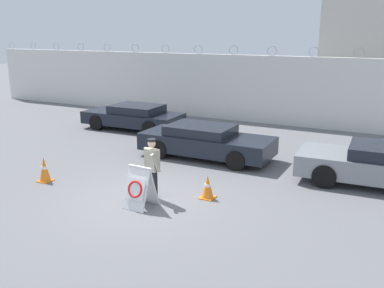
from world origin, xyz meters
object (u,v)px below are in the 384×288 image
barricade_sign (139,187)px  parked_car_rear_sedan (205,141)px  parked_car_far_side (383,165)px  traffic_cone_near (208,187)px  security_guard (152,166)px  traffic_cone_mid (44,169)px  parked_car_front_coupe (134,117)px

barricade_sign → parked_car_rear_sedan: (-0.40, 4.83, 0.07)m
parked_car_rear_sedan → parked_car_far_side: (5.86, -0.25, 0.02)m
traffic_cone_near → parked_car_far_side: (4.14, 3.23, 0.31)m
barricade_sign → parked_car_far_side: parked_car_far_side is taller
security_guard → parked_car_rear_sedan: size_ratio=0.35×
barricade_sign → traffic_cone_mid: 3.68m
security_guard → parked_car_rear_sedan: security_guard is taller
parked_car_far_side → traffic_cone_near: bearing=35.2°
traffic_cone_mid → parked_car_far_side: parked_car_far_side is taller
parked_car_far_side → traffic_cone_mid: bearing=22.3°
barricade_sign → parked_car_front_coupe: bearing=128.7°
traffic_cone_mid → parked_car_front_coupe: 7.34m
parked_car_rear_sedan → traffic_cone_near: bearing=-63.7°
traffic_cone_near → parked_car_far_side: 5.26m
barricade_sign → traffic_cone_near: bearing=49.1°
traffic_cone_near → parked_car_far_side: parked_car_far_side is taller
security_guard → traffic_cone_near: 1.62m
barricade_sign → parked_car_far_side: 7.12m
parked_car_front_coupe → parked_car_far_side: bearing=163.8°
barricade_sign → traffic_cone_near: 1.90m
traffic_cone_mid → barricade_sign: bearing=-5.0°
barricade_sign → parked_car_front_coupe: size_ratio=0.24×
parked_car_rear_sedan → security_guard: bearing=-85.0°
barricade_sign → traffic_cone_near: barricade_sign is taller
security_guard → parked_car_far_side: security_guard is taller
parked_car_far_side → barricade_sign: bearing=37.3°
security_guard → traffic_cone_mid: (-3.62, -0.38, -0.54)m
parked_car_front_coupe → parked_car_rear_sedan: size_ratio=0.98×
security_guard → parked_car_front_coupe: (-5.29, 6.77, -0.31)m
security_guard → parked_car_front_coupe: bearing=144.0°
barricade_sign → parked_car_rear_sedan: size_ratio=0.23×
traffic_cone_mid → parked_car_front_coupe: parked_car_front_coupe is taller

